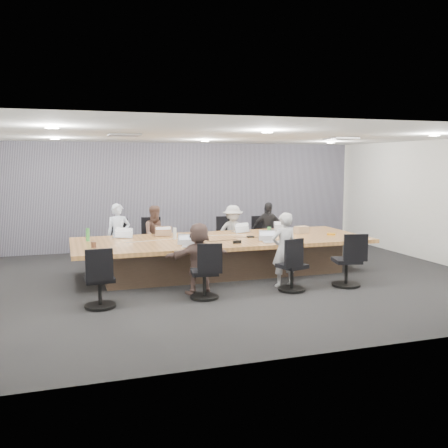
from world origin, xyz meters
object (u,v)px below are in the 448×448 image
object	(u,v)px
chair_2	(228,242)
chair_5	(204,277)
chair_3	(262,241)
person_1	(157,235)
chair_6	(292,270)
laptop_1	(161,235)
laptop_5	(191,246)
chair_1	(154,244)
person_2	(233,233)
mug_brown	(94,245)
canvas_bag	(301,230)
snack_packet	(331,234)
laptop_6	(272,242)
person_5	(199,258)
stapler	(237,242)
bottle_green_right	(269,233)
conference_table	(223,255)
bottle_green_left	(88,235)
person_3	(267,230)
person_0	(119,235)
laptop_0	(121,237)
laptop_3	(277,230)
chair_0	(117,246)
bottle_clear	(175,233)
person_6	(284,250)
chair_7	(346,265)

from	to	relation	value
chair_2	chair_5	world-z (taller)	chair_2
chair_3	person_1	bearing A→B (deg)	5.95
chair_6	laptop_1	world-z (taller)	laptop_1
chair_2	chair_5	distance (m)	3.74
chair_2	laptop_5	distance (m)	2.97
chair_1	laptop_1	xyz separation A→B (m)	(0.00, -0.90, 0.33)
person_2	mug_brown	xyz separation A→B (m)	(-3.28, -1.70, 0.15)
canvas_bag	snack_packet	xyz separation A→B (m)	(0.48, -0.45, -0.06)
chair_1	laptop_6	xyz separation A→B (m)	(1.88, -2.50, 0.33)
laptop_1	person_5	bearing A→B (deg)	102.86
stapler	bottle_green_right	bearing A→B (deg)	22.40
conference_table	bottle_green_left	bearing A→B (deg)	169.78
person_5	person_3	bearing A→B (deg)	-137.90
laptop_5	snack_packet	world-z (taller)	snack_packet
laptop_1	bottle_green_right	world-z (taller)	bottle_green_right
person_0	person_3	world-z (taller)	person_0
person_2	person_3	size ratio (longest dim) A/B	0.96
chair_5	mug_brown	distance (m)	2.23
chair_6	laptop_0	distance (m)	3.71
chair_3	person_0	distance (m)	3.57
chair_3	stapler	xyz separation A→B (m)	(-1.50, -2.40, 0.41)
chair_5	canvas_bag	size ratio (longest dim) A/B	2.66
conference_table	chair_5	xyz separation A→B (m)	(-0.87, -1.70, -0.02)
laptop_0	stapler	size ratio (longest dim) A/B	2.16
canvas_bag	conference_table	bearing A→B (deg)	-174.41
chair_2	laptop_1	size ratio (longest dim) A/B	2.21
chair_2	chair_1	bearing A→B (deg)	6.20
laptop_3	mug_brown	distance (m)	4.32
chair_3	laptop_5	world-z (taller)	laptop_5
chair_1	laptop_3	xyz separation A→B (m)	(2.69, -0.90, 0.33)
laptop_6	mug_brown	world-z (taller)	mug_brown
person_0	laptop_0	world-z (taller)	person_0
chair_0	stapler	size ratio (longest dim) A/B	4.86
chair_2	bottle_clear	world-z (taller)	bottle_clear
chair_6	stapler	world-z (taller)	stapler
chair_6	snack_packet	bearing A→B (deg)	23.48
laptop_3	mug_brown	size ratio (longest dim) A/B	2.57
person_0	mug_brown	distance (m)	1.82
laptop_1	chair_1	bearing A→B (deg)	-83.91
laptop_1	bottle_green_right	bearing A→B (deg)	156.66
chair_2	laptop_3	distance (m)	1.31
person_0	snack_packet	world-z (taller)	person_0
person_6	mug_brown	distance (m)	3.50
chair_7	chair_6	bearing A→B (deg)	-167.39
conference_table	chair_1	world-z (taller)	chair_1
person_3	canvas_bag	bearing A→B (deg)	-69.52
person_5	canvas_bag	size ratio (longest dim) A/B	4.43
chair_2	conference_table	bearing A→B (deg)	74.11
chair_6	bottle_clear	world-z (taller)	bottle_clear
laptop_1	stapler	bearing A→B (deg)	134.57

